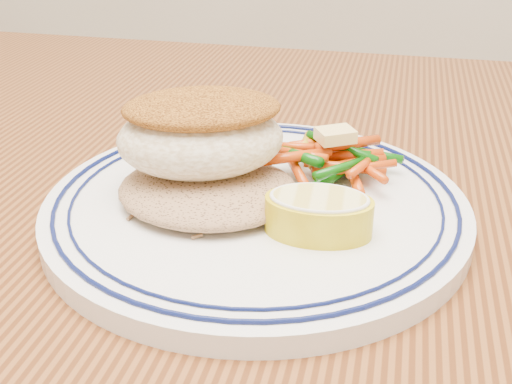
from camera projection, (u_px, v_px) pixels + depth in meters
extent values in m
cube|color=#4F260F|center=(318.00, 241.00, 0.46)|extent=(1.50, 0.90, 0.04)
cylinder|color=white|center=(256.00, 208.00, 0.45)|extent=(0.29, 0.29, 0.01)
torus|color=#0A113F|center=(256.00, 197.00, 0.44)|extent=(0.27, 0.27, 0.00)
torus|color=#0A113F|center=(256.00, 197.00, 0.44)|extent=(0.25, 0.25, 0.00)
ellipsoid|color=#926C49|center=(208.00, 186.00, 0.43)|extent=(0.12, 0.11, 0.02)
ellipsoid|color=#EFE5C6|center=(201.00, 140.00, 0.43)|extent=(0.13, 0.11, 0.05)
ellipsoid|color=#9B5A18|center=(202.00, 108.00, 0.42)|extent=(0.12, 0.11, 0.02)
cylinder|color=#0B4A09|center=(331.00, 171.00, 0.47)|extent=(0.01, 0.05, 0.01)
cylinder|color=#BF3A09|center=(338.00, 155.00, 0.50)|extent=(0.03, 0.05, 0.01)
cylinder|color=#BF3A09|center=(347.00, 157.00, 0.49)|extent=(0.02, 0.06, 0.01)
cylinder|color=#BF3A09|center=(338.00, 161.00, 0.48)|extent=(0.04, 0.03, 0.01)
cylinder|color=#0B4A09|center=(338.00, 174.00, 0.46)|extent=(0.03, 0.06, 0.01)
cylinder|color=#BF3A09|center=(345.00, 167.00, 0.47)|extent=(0.06, 0.01, 0.01)
cylinder|color=#BF3A09|center=(355.00, 181.00, 0.45)|extent=(0.02, 0.05, 0.01)
cylinder|color=gold|center=(322.00, 154.00, 0.49)|extent=(0.01, 0.05, 0.01)
cylinder|color=#0B4A09|center=(337.00, 157.00, 0.49)|extent=(0.03, 0.06, 0.01)
cylinder|color=gold|center=(354.00, 160.00, 0.47)|extent=(0.05, 0.01, 0.01)
cylinder|color=gold|center=(348.00, 167.00, 0.46)|extent=(0.03, 0.05, 0.01)
cylinder|color=#BF3A09|center=(338.00, 154.00, 0.48)|extent=(0.06, 0.02, 0.01)
cylinder|color=#BF3A09|center=(296.00, 168.00, 0.45)|extent=(0.03, 0.05, 0.01)
cylinder|color=#0B4A09|center=(372.00, 154.00, 0.48)|extent=(0.05, 0.02, 0.01)
cylinder|color=#BF3A09|center=(349.00, 164.00, 0.46)|extent=(0.05, 0.03, 0.01)
cylinder|color=#BF3A09|center=(320.00, 142.00, 0.49)|extent=(0.04, 0.05, 0.01)
cylinder|color=#BF3A09|center=(367.00, 169.00, 0.45)|extent=(0.03, 0.05, 0.01)
cylinder|color=#BF3A09|center=(361.00, 168.00, 0.45)|extent=(0.05, 0.02, 0.01)
cylinder|color=#BF3A09|center=(346.00, 166.00, 0.45)|extent=(0.04, 0.02, 0.01)
cylinder|color=#BF3A09|center=(349.00, 155.00, 0.47)|extent=(0.05, 0.02, 0.01)
cylinder|color=#0B4A09|center=(342.00, 167.00, 0.45)|extent=(0.04, 0.05, 0.01)
cylinder|color=#0B4A09|center=(332.00, 151.00, 0.47)|extent=(0.06, 0.02, 0.01)
cylinder|color=gold|center=(304.00, 146.00, 0.48)|extent=(0.01, 0.05, 0.01)
cylinder|color=#0B4A09|center=(341.00, 147.00, 0.47)|extent=(0.06, 0.04, 0.01)
cylinder|color=#BF3A09|center=(363.00, 165.00, 0.45)|extent=(0.02, 0.05, 0.01)
cylinder|color=#BF3A09|center=(292.00, 152.00, 0.46)|extent=(0.06, 0.03, 0.01)
cylinder|color=#BF3A09|center=(292.00, 146.00, 0.47)|extent=(0.05, 0.01, 0.01)
cylinder|color=#0B4A09|center=(299.00, 156.00, 0.46)|extent=(0.04, 0.04, 0.01)
cylinder|color=#BF3A09|center=(348.00, 144.00, 0.47)|extent=(0.05, 0.04, 0.01)
cylinder|color=#BF3A09|center=(291.00, 157.00, 0.45)|extent=(0.05, 0.04, 0.01)
cube|color=#FFDD7C|center=(335.00, 135.00, 0.46)|extent=(0.03, 0.03, 0.01)
torus|color=white|center=(319.00, 198.00, 0.39)|extent=(0.06, 0.06, 0.00)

